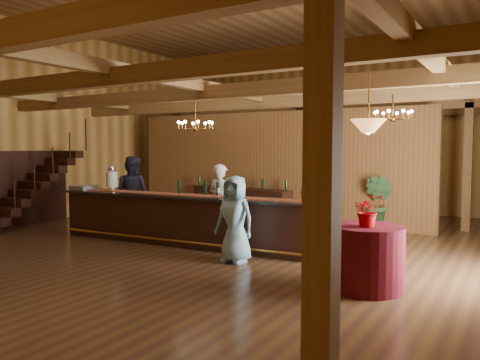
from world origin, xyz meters
The scene contains 26 objects.
floor centered at (0.00, 0.00, 0.00)m, with size 14.00×14.00×0.00m, color #442A1C.
wall_back centered at (0.00, 7.00, 2.75)m, with size 12.00×0.10×5.50m, color #BF8A44.
wall_left centered at (-6.00, 0.00, 2.75)m, with size 0.10×14.00×5.50m, color #BF8A44.
beam_grid centered at (0.00, 0.51, 3.24)m, with size 11.90×13.90×0.39m.
support_posts centered at (0.00, -0.50, 1.60)m, with size 9.20×10.20×3.20m.
partition_wall centered at (-0.50, 3.50, 1.55)m, with size 9.00×0.18×3.10m, color brown.
staircase centered at (-5.45, -0.74, 1.00)m, with size 1.00×2.80×2.00m.
backroom_boxes centered at (-0.29, 5.50, 0.53)m, with size 4.10×0.60×1.10m.
tasting_bar centered at (-0.57, -0.43, 0.55)m, with size 6.49×1.22×1.09m.
beverage_dispenser centered at (-2.64, -0.51, 1.36)m, with size 0.26×0.26×0.60m.
glass_rack_tray centered at (-3.41, -0.66, 1.13)m, with size 0.50×0.50×0.10m, color gray.
raffle_drum centered at (2.29, -0.30, 1.25)m, with size 0.34×0.24×0.30m.
bar_bottle_0 centered at (-0.77, -0.32, 1.23)m, with size 0.07×0.07×0.30m, color black.
bar_bottle_1 centered at (-0.10, -0.28, 1.23)m, with size 0.07×0.07×0.30m, color black.
bar_bottle_2 centered at (0.20, -0.26, 1.23)m, with size 0.07×0.07×0.30m, color black.
backbar_shelf centered at (-1.28, 3.14, 0.46)m, with size 3.30×0.52×0.93m, color black.
round_table centered at (3.71, -1.60, 0.48)m, with size 1.10×1.10×0.95m, color #590B23.
chandelier_left centered at (-0.70, 0.19, 2.60)m, with size 0.80×0.80×0.76m.
chandelier_right centered at (3.25, 1.89, 2.79)m, with size 0.80×0.80×0.57m.
pendant_lamp centered at (3.71, -1.60, 2.40)m, with size 0.52×0.52×0.90m.
bartender centered at (-0.08, 0.28, 0.86)m, with size 0.63×0.41×1.73m, color white.
staff_second centered at (-2.73, 0.25, 0.94)m, with size 0.91×0.71×1.88m, color #222136.
guest centered at (1.20, -1.21, 0.79)m, with size 0.78×0.50×1.59m, color #7AB4D3.
floor_plant centered at (2.58, 3.36, 0.70)m, with size 0.77×0.62×1.40m, color #274923.
table_flowers centered at (3.76, -1.70, 1.19)m, with size 0.43×0.37×0.48m, color #B40510.
table_vase centered at (3.74, -1.63, 1.09)m, with size 0.14×0.14×0.28m, color #B77F37.
Camera 1 is at (5.60, -8.38, 2.09)m, focal length 35.00 mm.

